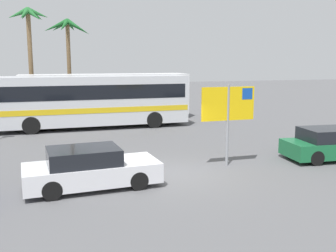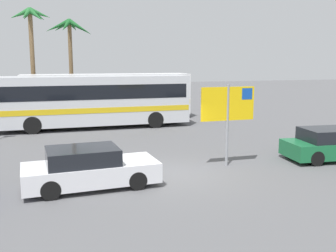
{
  "view_description": "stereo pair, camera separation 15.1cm",
  "coord_description": "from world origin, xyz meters",
  "px_view_note": "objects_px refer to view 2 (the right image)",
  "views": [
    {
      "loc": [
        -4.23,
        -12.99,
        4.07
      ],
      "look_at": [
        0.73,
        2.83,
        1.3
      ],
      "focal_mm": 41.61,
      "sensor_mm": 36.0,
      "label": 1
    },
    {
      "loc": [
        -4.08,
        -13.03,
        4.07
      ],
      "look_at": [
        0.73,
        2.83,
        1.3
      ],
      "focal_mm": 41.61,
      "sensor_mm": 36.0,
      "label": 2
    }
  ],
  "objects_px": {
    "bus_front_coach": "(94,99)",
    "car_white": "(89,168)",
    "ferry_sign": "(229,107)",
    "bus_rear_coach": "(107,94)",
    "car_green": "(331,145)"
  },
  "relations": [
    {
      "from": "ferry_sign",
      "to": "car_green",
      "type": "bearing_deg",
      "value": -4.86
    },
    {
      "from": "ferry_sign",
      "to": "bus_front_coach",
      "type": "bearing_deg",
      "value": 111.12
    },
    {
      "from": "ferry_sign",
      "to": "car_green",
      "type": "distance_m",
      "value": 4.86
    },
    {
      "from": "bus_front_coach",
      "to": "ferry_sign",
      "type": "relative_size",
      "value": 3.61
    },
    {
      "from": "bus_rear_coach",
      "to": "car_white",
      "type": "distance_m",
      "value": 15.31
    },
    {
      "from": "ferry_sign",
      "to": "bus_rear_coach",
      "type": "bearing_deg",
      "value": 101.2
    },
    {
      "from": "car_white",
      "to": "ferry_sign",
      "type": "bearing_deg",
      "value": 8.15
    },
    {
      "from": "bus_front_coach",
      "to": "bus_rear_coach",
      "type": "xyz_separation_m",
      "value": [
        1.31,
        3.38,
        0.0
      ]
    },
    {
      "from": "ferry_sign",
      "to": "car_white",
      "type": "height_order",
      "value": "ferry_sign"
    },
    {
      "from": "ferry_sign",
      "to": "car_white",
      "type": "distance_m",
      "value": 5.85
    },
    {
      "from": "bus_front_coach",
      "to": "car_white",
      "type": "height_order",
      "value": "bus_front_coach"
    },
    {
      "from": "bus_front_coach",
      "to": "ferry_sign",
      "type": "bearing_deg",
      "value": -69.01
    },
    {
      "from": "bus_front_coach",
      "to": "bus_rear_coach",
      "type": "bearing_deg",
      "value": 68.81
    },
    {
      "from": "car_white",
      "to": "car_green",
      "type": "bearing_deg",
      "value": 0.69
    },
    {
      "from": "bus_front_coach",
      "to": "car_green",
      "type": "relative_size",
      "value": 2.83
    }
  ]
}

